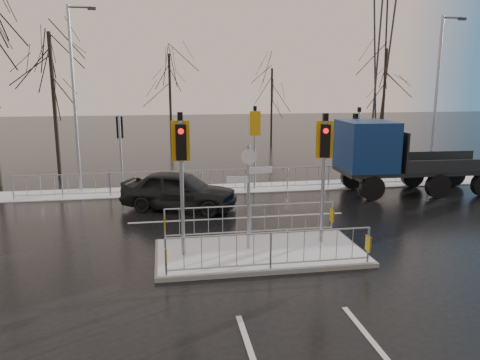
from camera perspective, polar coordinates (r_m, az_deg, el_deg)
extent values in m
plane|color=black|center=(13.81, 2.40, -9.09)|extent=(120.00, 120.00, 0.00)
cube|color=white|center=(21.94, -2.23, -1.08)|extent=(30.00, 2.00, 0.04)
cube|color=silver|center=(9.49, 17.40, -20.05)|extent=(0.12, 4.00, 0.01)
cube|color=silver|center=(17.35, -0.19, -4.64)|extent=(8.00, 0.15, 0.01)
cube|color=slate|center=(13.79, 2.40, -8.85)|extent=(6.00, 3.00, 0.12)
cube|color=white|center=(13.76, 2.41, -8.56)|extent=(5.85, 2.85, 0.03)
cube|color=gold|center=(12.01, -9.04, -9.09)|extent=(0.05, 0.28, 0.42)
cube|color=gold|center=(13.17, 15.38, -7.47)|extent=(0.05, 0.28, 0.42)
cube|color=gold|center=(14.63, -9.17, -5.24)|extent=(0.05, 0.28, 0.42)
cube|color=gold|center=(15.59, 11.15, -4.24)|extent=(0.05, 0.28, 0.42)
cylinder|color=#939AA1|center=(12.95, -7.09, -1.23)|extent=(0.11, 0.11, 3.80)
cube|color=black|center=(12.54, -7.21, 4.60)|extent=(0.28, 0.22, 0.95)
cylinder|color=red|center=(12.40, -7.23, 5.91)|extent=(0.16, 0.04, 0.16)
cube|color=#E1A10D|center=(12.79, -7.26, 4.74)|extent=(0.50, 0.03, 1.10)
cube|color=black|center=(12.65, -7.33, 7.71)|extent=(0.14, 0.14, 0.22)
cylinder|color=#939AA1|center=(14.15, 10.09, -0.42)|extent=(0.11, 0.11, 3.70)
cube|color=black|center=(13.75, 10.34, 4.72)|extent=(0.33, 0.28, 0.95)
cylinder|color=red|center=(13.61, 10.42, 5.92)|extent=(0.16, 0.08, 0.16)
cube|color=#E1A10D|center=(14.00, 10.26, 4.85)|extent=(0.49, 0.16, 1.10)
cube|color=black|center=(13.87, 10.38, 7.56)|extent=(0.14, 0.14, 0.22)
cylinder|color=#939AA1|center=(13.43, 1.03, -2.20)|extent=(0.09, 0.09, 3.10)
cube|color=silver|center=(13.33, 2.53, 1.20)|extent=(0.70, 0.14, 0.18)
cube|color=silver|center=(13.26, -0.32, 0.05)|extent=(0.62, 0.15, 0.18)
cylinder|color=silver|center=(13.16, 1.08, 2.84)|extent=(0.44, 0.03, 0.44)
cylinder|color=#939AA1|center=(21.22, -14.32, 2.98)|extent=(0.11, 0.11, 3.50)
cube|color=black|center=(21.25, -14.45, 6.25)|extent=(0.28, 0.22, 0.95)
cylinder|color=red|center=(21.34, -14.47, 7.08)|extent=(0.16, 0.04, 0.16)
cylinder|color=#939AA1|center=(21.55, 1.80, 3.61)|extent=(0.11, 0.11, 3.60)
cube|color=black|center=(21.58, 1.73, 6.97)|extent=(0.28, 0.22, 0.95)
cylinder|color=red|center=(21.66, 1.68, 7.78)|extent=(0.16, 0.04, 0.16)
cube|color=#E1A10D|center=(21.33, 1.86, 6.91)|extent=(0.50, 0.03, 1.10)
cube|color=black|center=(21.36, 1.83, 8.72)|extent=(0.14, 0.14, 0.22)
cylinder|color=#939AA1|center=(23.06, 14.10, 3.68)|extent=(0.11, 0.11, 3.50)
cube|color=black|center=(23.06, 13.97, 6.69)|extent=(0.33, 0.28, 0.95)
cylinder|color=red|center=(23.13, 13.84, 7.46)|extent=(0.16, 0.08, 0.16)
cube|color=black|center=(22.88, 14.34, 8.32)|extent=(0.14, 0.14, 0.22)
imported|color=black|center=(18.49, -7.42, -1.25)|extent=(4.88, 3.41, 1.54)
cylinder|color=black|center=(20.55, 15.77, -0.95)|extent=(1.08, 0.35, 1.07)
cylinder|color=black|center=(22.57, 13.54, 0.30)|extent=(1.08, 0.35, 1.07)
cylinder|color=black|center=(21.90, 22.98, -0.67)|extent=(1.08, 0.35, 1.07)
cylinder|color=black|center=(23.81, 20.26, 0.48)|extent=(1.08, 0.35, 1.07)
cylinder|color=black|center=(24.88, 24.62, 0.60)|extent=(1.08, 0.35, 1.07)
cube|color=black|center=(22.55, 20.71, 1.17)|extent=(7.13, 2.68, 0.17)
cube|color=navy|center=(21.32, 15.10, 4.10)|extent=(2.22, 2.63, 2.14)
cube|color=black|center=(21.69, 17.70, 5.21)|extent=(0.11, 2.14, 1.18)
cube|color=#2D3033|center=(21.26, 13.34, 0.93)|extent=(0.21, 2.46, 0.37)
cube|color=black|center=(23.11, 23.31, 1.59)|extent=(4.78, 2.71, 0.13)
cube|color=black|center=(21.89, 18.31, 3.70)|extent=(0.17, 2.57, 1.60)
cylinder|color=black|center=(25.69, -21.67, 8.25)|extent=(0.20, 0.20, 7.36)
cylinder|color=black|center=(34.65, -8.49, 9.30)|extent=(0.19, 0.19, 6.90)
cylinder|color=black|center=(37.68, 3.87, 8.90)|extent=(0.16, 0.16, 5.98)
cylinder|color=black|center=(37.55, 17.11, 9.45)|extent=(0.20, 0.20, 7.36)
cylinder|color=#939AA1|center=(24.91, 22.75, 8.82)|extent=(0.14, 0.14, 8.00)
cylinder|color=#939AA1|center=(25.34, 24.49, 17.58)|extent=(1.00, 0.10, 0.10)
cube|color=#2D3033|center=(25.60, 25.45, 17.32)|extent=(0.35, 0.18, 0.12)
cylinder|color=#939AA1|center=(22.45, -19.54, 9.07)|extent=(0.14, 0.14, 8.20)
cylinder|color=#939AA1|center=(22.58, -18.95, 19.33)|extent=(1.00, 0.10, 0.10)
cube|color=#2D3033|center=(22.50, -17.62, 19.31)|extent=(0.35, 0.18, 0.12)
cylinder|color=#2D3033|center=(48.44, 17.43, 17.37)|extent=(1.18, 1.18, 19.97)
cylinder|color=#2D3033|center=(47.92, 16.08, 17.51)|extent=(1.18, 1.18, 19.97)
cylinder|color=#2D3033|center=(47.37, 18.11, 17.46)|extent=(1.18, 1.18, 19.97)
cylinder|color=#2D3033|center=(46.84, 16.74, 17.61)|extent=(1.18, 1.18, 19.97)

